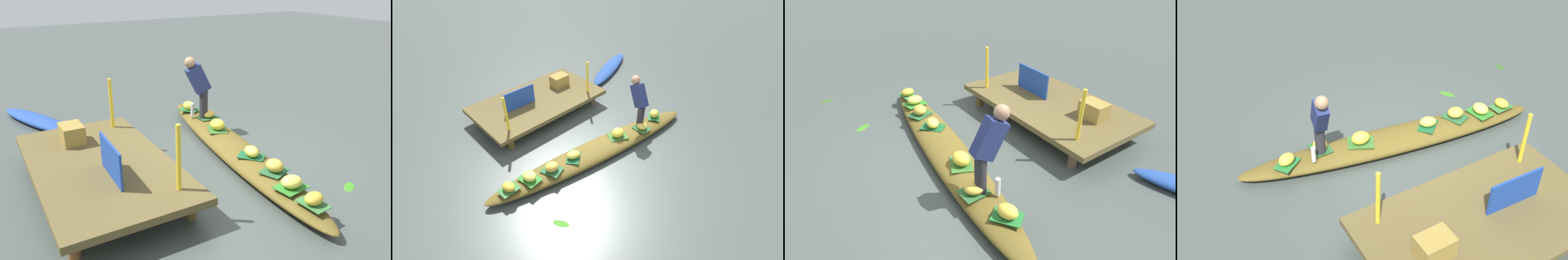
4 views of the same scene
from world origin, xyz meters
The scene contains 25 objects.
canal_water centered at (0.00, 0.00, 0.00)m, with size 40.00×40.00×0.00m, color #414945.
dock_platform centered at (0.04, 2.22, 0.35)m, with size 3.20×1.80×0.41m.
vendor_boat centered at (0.00, 0.00, 0.12)m, with size 5.10×0.67×0.25m, color brown.
moored_boat centered at (3.09, 2.55, 0.09)m, with size 2.38×0.44×0.18m, color #214393.
leaf_mat_0 centered at (-1.61, 0.21, 0.25)m, with size 0.41×0.31×0.01m, color #2C7726.
banana_bunch_0 centered at (-1.61, 0.21, 0.33)m, with size 0.29×0.24×0.16m, color #EBDF54.
leaf_mat_1 centered at (1.20, -0.26, 0.25)m, with size 0.37×0.30×0.01m, color #255728.
banana_bunch_1 centered at (1.20, -0.26, 0.32)m, with size 0.26×0.23×0.14m, color gold.
leaf_mat_2 centered at (0.58, -0.07, 0.25)m, with size 0.42×0.31×0.01m, color #346627.
banana_bunch_2 centered at (0.58, -0.07, 0.35)m, with size 0.30×0.24×0.19m, color yellow.
leaf_mat_3 centered at (-0.60, 0.08, 0.25)m, with size 0.39×0.26×0.01m, color #17552C.
banana_bunch_3 centered at (-0.60, 0.08, 0.33)m, with size 0.28×0.20×0.16m, color #ECE74B.
leaf_mat_4 centered at (-1.15, 0.10, 0.25)m, with size 0.38×0.31×0.01m, color #255B30.
banana_bunch_4 centered at (-1.15, 0.10, 0.34)m, with size 0.27×0.24×0.18m, color gold.
leaf_mat_5 centered at (-2.04, 0.26, 0.25)m, with size 0.37×0.26×0.01m, color #357035.
banana_bunch_5 centered at (-2.04, 0.26, 0.32)m, with size 0.26×0.20×0.15m, color gold.
leaf_mat_6 centered at (1.79, -0.17, 0.25)m, with size 0.37×0.26×0.01m, color #226D2F.
banana_bunch_6 centered at (1.79, -0.17, 0.34)m, with size 0.27×0.20×0.18m, color yellow.
vendor_person centered at (1.24, -0.06, 0.93)m, with size 0.24×0.51×1.20m.
water_bottle centered at (1.41, -0.03, 0.38)m, with size 0.07×0.07×0.26m, color silver.
market_banner centered at (-0.46, 2.22, 0.65)m, with size 0.83×0.03×0.49m, color #1B3F99.
railing_post_west centered at (-1.16, 1.62, 0.83)m, with size 0.06×0.06×0.84m, color yellow.
railing_post_east centered at (1.24, 1.62, 0.83)m, with size 0.06×0.06×0.84m, color yellow.
produce_crate centered at (0.91, 2.38, 0.55)m, with size 0.44×0.32×0.29m, color olive.
drifting_plant_0 centered at (-1.71, -0.83, 0.00)m, with size 0.30×0.14×0.01m, color #387E1E.
Camera 2 is at (-3.56, -3.48, 4.63)m, focal length 28.15 mm.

